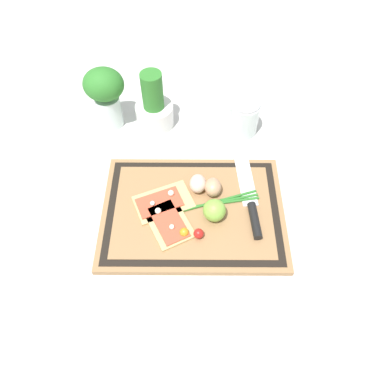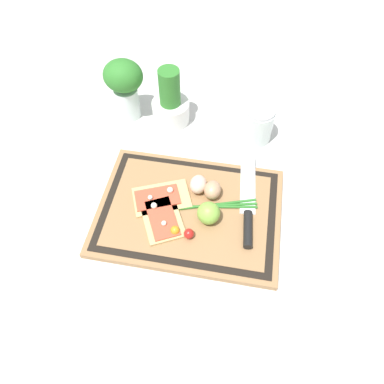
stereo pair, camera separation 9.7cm
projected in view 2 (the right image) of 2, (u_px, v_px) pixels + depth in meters
name	position (u px, v px, depth m)	size (l,w,h in m)	color
ground_plane	(189.00, 213.00, 0.98)	(6.00, 6.00, 0.00)	silver
cutting_board	(189.00, 211.00, 0.97)	(0.47, 0.34, 0.02)	#997047
pizza_slice_near	(161.00, 216.00, 0.95)	(0.15, 0.18, 0.02)	tan
pizza_slice_far	(161.00, 198.00, 0.98)	(0.17, 0.14, 0.02)	tan
knife	(248.00, 213.00, 0.95)	(0.06, 0.30, 0.02)	silver
egg_brown	(212.00, 190.00, 0.97)	(0.04, 0.05, 0.04)	tan
egg_pink	(198.00, 184.00, 0.98)	(0.04, 0.05, 0.04)	beige
lime	(209.00, 213.00, 0.92)	(0.06, 0.06, 0.06)	#7FB742
cherry_tomato_red	(189.00, 234.00, 0.91)	(0.03, 0.03, 0.03)	red
cherry_tomato_yellow	(175.00, 230.00, 0.91)	(0.02, 0.02, 0.02)	orange
scallion_bunch	(198.00, 207.00, 0.96)	(0.30, 0.10, 0.01)	#2D7528
herb_pot	(170.00, 104.00, 1.13)	(0.11, 0.11, 0.18)	white
sauce_jar	(258.00, 126.00, 1.10)	(0.09, 0.09, 0.11)	silver
herb_glass	(125.00, 85.00, 1.10)	(0.12, 0.10, 0.20)	silver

